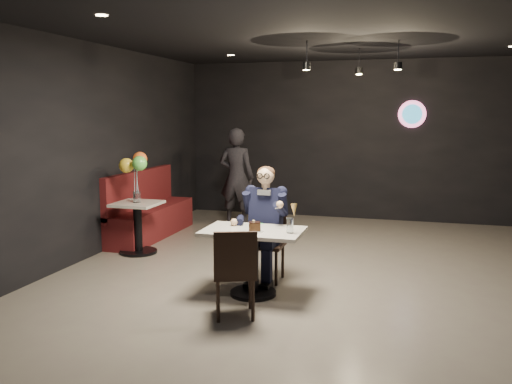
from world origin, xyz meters
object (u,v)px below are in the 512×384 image
(main_table, at_px, (253,262))
(balloon_vase, at_px, (137,197))
(chair_near, at_px, (235,271))
(passerby, at_px, (237,177))
(sundae_glass, at_px, (290,225))
(side_table, at_px, (138,227))
(booth_bench, at_px, (151,204))
(chair_far, at_px, (266,244))
(seated_man, at_px, (266,223))

(main_table, height_order, balloon_vase, balloon_vase)
(main_table, xyz_separation_m, chair_near, (0.00, -0.65, 0.09))
(main_table, height_order, passerby, passerby)
(sundae_glass, bearing_deg, chair_near, -125.51)
(chair_near, relative_size, side_table, 1.19)
(booth_bench, height_order, side_table, booth_bench)
(chair_near, height_order, sundae_glass, chair_near)
(main_table, bearing_deg, side_table, 148.97)
(chair_near, height_order, passerby, passerby)
(side_table, distance_m, passerby, 2.45)
(chair_near, relative_size, balloon_vase, 5.68)
(sundae_glass, height_order, passerby, passerby)
(chair_far, relative_size, seated_man, 0.64)
(sundae_glass, relative_size, balloon_vase, 1.01)
(main_table, height_order, chair_far, chair_far)
(chair_far, relative_size, sundae_glass, 5.61)
(seated_man, relative_size, sundae_glass, 8.79)
(chair_near, xyz_separation_m, side_table, (-2.13, 1.93, -0.07))
(chair_far, height_order, balloon_vase, chair_far)
(passerby, bearing_deg, sundae_glass, 117.95)
(main_table, height_order, chair_near, chair_near)
(chair_near, xyz_separation_m, balloon_vase, (-2.13, 1.93, 0.37))
(side_table, xyz_separation_m, passerby, (0.76, 2.28, 0.50))
(booth_bench, bearing_deg, side_table, -73.30)
(main_table, xyz_separation_m, sundae_glass, (0.43, -0.05, 0.46))
(chair_far, distance_m, seated_man, 0.26)
(chair_near, relative_size, booth_bench, 0.42)
(chair_far, height_order, passerby, passerby)
(booth_bench, bearing_deg, passerby, 50.32)
(main_table, distance_m, passerby, 3.84)
(chair_near, bearing_deg, sundae_glass, 33.30)
(booth_bench, distance_m, balloon_vase, 1.08)
(main_table, bearing_deg, booth_bench, 136.79)
(seated_man, distance_m, passerby, 3.31)
(main_table, distance_m, side_table, 2.48)
(chair_far, bearing_deg, side_table, 161.09)
(main_table, relative_size, chair_far, 1.20)
(main_table, distance_m, balloon_vase, 2.52)
(passerby, bearing_deg, side_table, 73.07)
(passerby, bearing_deg, main_table, 112.51)
(booth_bench, distance_m, passerby, 1.70)
(seated_man, bearing_deg, passerby, 114.38)
(sundae_glass, xyz_separation_m, booth_bench, (-2.85, 2.33, -0.29))
(seated_man, xyz_separation_m, sundae_glass, (0.43, -0.60, 0.11))
(sundae_glass, distance_m, booth_bench, 3.70)
(seated_man, distance_m, booth_bench, 2.98)
(main_table, distance_m, seated_man, 0.65)
(seated_man, height_order, side_table, seated_man)
(chair_far, bearing_deg, booth_bench, 144.53)
(chair_near, height_order, balloon_vase, chair_near)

